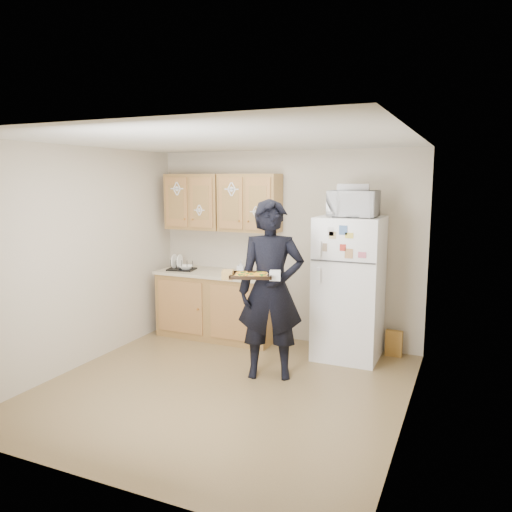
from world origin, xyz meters
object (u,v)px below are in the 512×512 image
object	(u,v)px
microwave	(353,204)
dish_rack	(182,265)
refrigerator	(349,288)
person	(271,290)
baking_tray	(251,276)

from	to	relation	value
microwave	dish_rack	xyz separation A→B (m)	(-2.36, 0.04, -0.88)
refrigerator	dish_rack	world-z (taller)	refrigerator
person	baking_tray	world-z (taller)	person
microwave	person	bearing A→B (deg)	-126.05
person	baking_tray	distance (m)	0.36
person	dish_rack	bearing A→B (deg)	131.37
refrigerator	person	distance (m)	1.13
refrigerator	baking_tray	distance (m)	1.45
baking_tray	person	bearing A→B (deg)	49.94
refrigerator	microwave	bearing A→B (deg)	-55.10
baking_tray	dish_rack	world-z (taller)	baking_tray
person	dish_rack	world-z (taller)	person
person	microwave	distance (m)	1.42
baking_tray	microwave	bearing A→B (deg)	36.76
microwave	refrigerator	bearing A→B (deg)	125.61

